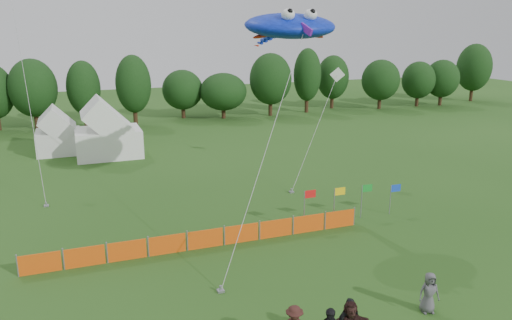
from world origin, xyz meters
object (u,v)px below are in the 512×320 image
object	(u,v)px
tent_right	(108,134)
barrier_fence	(205,239)
tent_left	(58,134)
spectator_e	(429,293)
stingray_kite	(288,26)

from	to	relation	value
tent_right	barrier_fence	bearing A→B (deg)	-81.75
tent_left	tent_right	world-z (taller)	tent_right
tent_left	barrier_fence	world-z (taller)	tent_left
tent_left	spectator_e	size ratio (longest dim) A/B	2.25
tent_right	spectator_e	world-z (taller)	tent_right
tent_right	barrier_fence	size ratio (longest dim) A/B	0.32
spectator_e	tent_left	bearing A→B (deg)	128.37
tent_left	stingray_kite	xyz separation A→B (m)	(13.26, -21.28, 9.52)
spectator_e	stingray_kite	bearing A→B (deg)	109.96
tent_left	barrier_fence	distance (m)	25.50
stingray_kite	tent_left	bearing A→B (deg)	121.92
spectator_e	tent_right	bearing A→B (deg)	123.45
tent_right	stingray_kite	size ratio (longest dim) A/B	0.39
barrier_fence	stingray_kite	size ratio (longest dim) A/B	1.23
tent_left	barrier_fence	xyz separation A→B (m)	(7.32, -24.39, -1.23)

